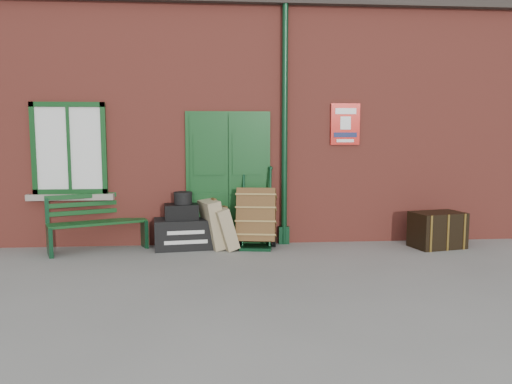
{
  "coord_description": "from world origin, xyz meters",
  "views": [
    {
      "loc": [
        -0.53,
        -6.95,
        1.87
      ],
      "look_at": [
        0.1,
        0.6,
        1.0
      ],
      "focal_mm": 35.0,
      "sensor_mm": 36.0,
      "label": 1
    }
  ],
  "objects": [
    {
      "name": "houdini_trunk",
      "position": [
        -1.03,
        1.23,
        0.25
      ],
      "size": [
        1.05,
        0.66,
        0.49
      ],
      "primitive_type": "cube",
      "rotation": [
        0.0,
        0.0,
        0.12
      ],
      "color": "black",
      "rests_on": "ground"
    },
    {
      "name": "hatbox",
      "position": [
        -1.05,
        1.25,
        0.84
      ],
      "size": [
        0.33,
        0.33,
        0.2
      ],
      "primitive_type": "cylinder",
      "rotation": [
        0.0,
        0.0,
        0.12
      ],
      "color": "black",
      "rests_on": "strongbox"
    },
    {
      "name": "suitcase_front",
      "position": [
        -0.39,
        1.09,
        0.35
      ],
      "size": [
        0.53,
        0.6,
        0.7
      ],
      "primitive_type": "cube",
      "rotation": [
        0.0,
        -0.29,
        0.33
      ],
      "color": "tan",
      "rests_on": "ground"
    },
    {
      "name": "porter_trolley",
      "position": [
        0.16,
        1.23,
        0.51
      ],
      "size": [
        0.73,
        0.78,
        1.31
      ],
      "rotation": [
        0.0,
        0.0,
        -0.16
      ],
      "color": "black",
      "rests_on": "ground"
    },
    {
      "name": "ground",
      "position": [
        0.0,
        0.0,
        0.0
      ],
      "size": [
        80.0,
        80.0,
        0.0
      ],
      "primitive_type": "plane",
      "color": "gray",
      "rests_on": "ground"
    },
    {
      "name": "station_building",
      "position": [
        -0.0,
        3.49,
        2.16
      ],
      "size": [
        10.3,
        4.3,
        4.36
      ],
      "color": "#A54335",
      "rests_on": "ground"
    },
    {
      "name": "bench",
      "position": [
        -2.45,
        1.24,
        0.48
      ],
      "size": [
        1.59,
        1.03,
        0.95
      ],
      "rotation": [
        0.0,
        0.0,
        0.4
      ],
      "color": "#113E18",
      "rests_on": "ground"
    },
    {
      "name": "suitcase_back",
      "position": [
        -0.57,
        1.19,
        0.41
      ],
      "size": [
        0.52,
        0.65,
        0.81
      ],
      "primitive_type": "cube",
      "rotation": [
        0.0,
        -0.17,
        0.33
      ],
      "color": "tan",
      "rests_on": "ground"
    },
    {
      "name": "dark_trunk",
      "position": [
        3.16,
        0.95,
        0.3
      ],
      "size": [
        0.92,
        0.7,
        0.59
      ],
      "primitive_type": "cube",
      "rotation": [
        0.0,
        0.0,
        0.21
      ],
      "color": "black",
      "rests_on": "ground"
    },
    {
      "name": "strongbox",
      "position": [
        -1.08,
        1.23,
        0.62
      ],
      "size": [
        0.59,
        0.46,
        0.25
      ],
      "primitive_type": "cube",
      "rotation": [
        0.0,
        0.0,
        0.12
      ],
      "color": "black",
      "rests_on": "houdini_trunk"
    }
  ]
}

